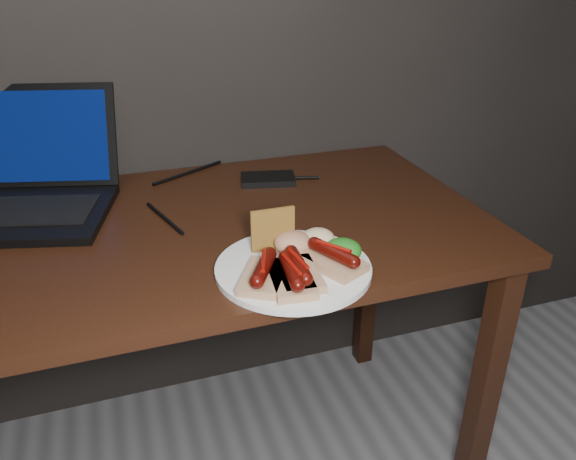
# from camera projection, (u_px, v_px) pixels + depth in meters

# --- Properties ---
(desk) EXTENTS (1.40, 0.70, 0.75)m
(desk) POSITION_uv_depth(u_px,v_px,m) (166.00, 266.00, 1.22)
(desk) COLOR black
(desk) RESTS_ON ground
(laptop) EXTENTS (0.46, 0.45, 0.25)m
(laptop) POSITION_uv_depth(u_px,v_px,m) (23.00, 186.00, 1.25)
(laptop) COLOR black
(laptop) RESTS_ON desk
(hard_drive) EXTENTS (0.15, 0.11, 0.02)m
(hard_drive) POSITION_uv_depth(u_px,v_px,m) (268.00, 179.00, 1.41)
(hard_drive) COLOR black
(hard_drive) RESTS_ON desk
(desk_cables) EXTENTS (0.97, 0.40, 0.01)m
(desk_cables) POSITION_uv_depth(u_px,v_px,m) (135.00, 201.00, 1.30)
(desk_cables) COLOR black
(desk_cables) RESTS_ON desk
(plate) EXTENTS (0.30, 0.30, 0.01)m
(plate) POSITION_uv_depth(u_px,v_px,m) (293.00, 268.00, 1.02)
(plate) COLOR silver
(plate) RESTS_ON desk
(bread_sausage_left) EXTENTS (0.12, 0.13, 0.04)m
(bread_sausage_left) POSITION_uv_depth(u_px,v_px,m) (264.00, 273.00, 0.96)
(bread_sausage_left) COLOR tan
(bread_sausage_left) RESTS_ON plate
(bread_sausage_center) EXTENTS (0.08, 0.12, 0.04)m
(bread_sausage_center) POSITION_uv_depth(u_px,v_px,m) (298.00, 271.00, 0.97)
(bread_sausage_center) COLOR tan
(bread_sausage_center) RESTS_ON plate
(bread_sausage_right) EXTENTS (0.11, 0.13, 0.04)m
(bread_sausage_right) POSITION_uv_depth(u_px,v_px,m) (333.00, 258.00, 1.01)
(bread_sausage_right) COLOR tan
(bread_sausage_right) RESTS_ON plate
(bread_sausage_extra) EXTENTS (0.08, 0.12, 0.04)m
(bread_sausage_extra) POSITION_uv_depth(u_px,v_px,m) (291.00, 276.00, 0.95)
(bread_sausage_extra) COLOR tan
(bread_sausage_extra) RESTS_ON plate
(crispbread) EXTENTS (0.09, 0.01, 0.08)m
(crispbread) POSITION_uv_depth(u_px,v_px,m) (273.00, 229.00, 1.05)
(crispbread) COLOR #A5782D
(crispbread) RESTS_ON plate
(salad_greens) EXTENTS (0.07, 0.07, 0.04)m
(salad_greens) POSITION_uv_depth(u_px,v_px,m) (343.00, 250.00, 1.03)
(salad_greens) COLOR #175511
(salad_greens) RESTS_ON plate
(salsa_mound) EXTENTS (0.07, 0.07, 0.04)m
(salsa_mound) POSITION_uv_depth(u_px,v_px,m) (293.00, 243.00, 1.06)
(salsa_mound) COLOR #9C190F
(salsa_mound) RESTS_ON plate
(coleslaw_mound) EXTENTS (0.06, 0.06, 0.04)m
(coleslaw_mound) POSITION_uv_depth(u_px,v_px,m) (318.00, 238.00, 1.08)
(coleslaw_mound) COLOR #ECE7CC
(coleslaw_mound) RESTS_ON plate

